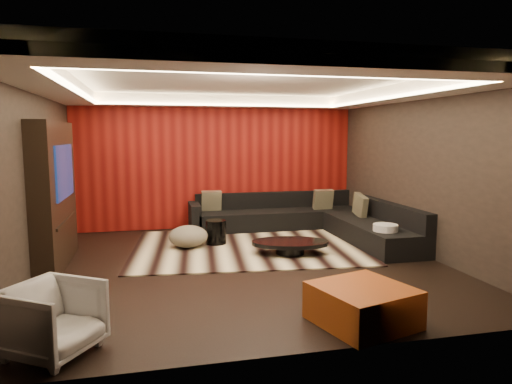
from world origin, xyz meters
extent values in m
cube|color=black|center=(0.00, 0.00, -0.01)|extent=(6.00, 6.00, 0.02)
cube|color=silver|center=(0.00, 0.00, 2.81)|extent=(6.00, 6.00, 0.02)
cube|color=black|center=(0.00, 3.01, 1.40)|extent=(6.00, 0.02, 2.80)
cube|color=black|center=(-3.01, 0.00, 1.40)|extent=(0.02, 6.00, 2.80)
cube|color=black|center=(3.01, 0.00, 1.40)|extent=(0.02, 6.00, 2.80)
cube|color=#6B0C0A|center=(0.00, 2.97, 1.40)|extent=(5.98, 0.05, 2.78)
cube|color=silver|center=(0.00, 2.70, 2.69)|extent=(6.00, 0.60, 0.22)
cube|color=silver|center=(0.00, -2.70, 2.69)|extent=(6.00, 0.60, 0.22)
cube|color=silver|center=(-2.70, 0.00, 2.69)|extent=(0.60, 4.80, 0.22)
cube|color=silver|center=(2.70, 0.00, 2.69)|extent=(0.60, 4.80, 0.22)
cube|color=#FFD899|center=(0.00, 2.36, 2.60)|extent=(4.80, 0.08, 0.04)
cube|color=#FFD899|center=(0.00, -2.36, 2.60)|extent=(4.80, 0.08, 0.04)
cube|color=#FFD899|center=(-2.36, 0.00, 2.60)|extent=(0.08, 4.80, 0.04)
cube|color=#FFD899|center=(2.36, 0.00, 2.60)|extent=(0.08, 4.80, 0.04)
cube|color=black|center=(-2.85, 0.60, 1.10)|extent=(0.30, 2.00, 2.20)
cube|color=black|center=(-2.69, 0.60, 1.45)|extent=(0.04, 1.30, 0.80)
cube|color=black|center=(-2.69, 0.60, 0.70)|extent=(0.04, 1.60, 0.04)
cube|color=beige|center=(0.24, 1.04, 0.01)|extent=(4.28, 3.39, 0.02)
cylinder|color=black|center=(0.83, 0.37, 0.13)|extent=(1.54, 1.54, 0.22)
cylinder|color=black|center=(-0.27, 1.36, 0.24)|extent=(0.46, 0.46, 0.43)
ellipsoid|color=beige|center=(-0.79, 1.23, 0.21)|extent=(0.81, 0.81, 0.38)
cylinder|color=silver|center=(2.39, 0.04, 0.26)|extent=(0.54, 0.54, 0.51)
cube|color=#8D4512|center=(0.74, -2.50, 0.20)|extent=(1.13, 1.13, 0.41)
imported|color=silver|center=(-2.31, -2.50, 0.33)|extent=(1.00, 1.00, 0.67)
cube|color=black|center=(1.25, 2.55, 0.20)|extent=(3.50, 0.90, 0.40)
cube|color=black|center=(1.25, 2.90, 0.57)|extent=(3.50, 0.20, 0.35)
cube|color=black|center=(2.55, 0.80, 0.20)|extent=(0.90, 2.60, 0.40)
cube|color=black|center=(2.90, 0.80, 0.57)|extent=(0.20, 2.60, 0.35)
cube|color=black|center=(-0.55, 2.55, 0.30)|extent=(0.20, 0.90, 0.60)
cube|color=tan|center=(2.60, 1.41, 0.62)|extent=(0.12, 0.50, 0.50)
cube|color=tan|center=(-0.18, 2.73, 0.62)|extent=(0.42, 0.20, 0.44)
cube|color=tan|center=(2.20, 2.39, 0.62)|extent=(0.42, 0.20, 0.44)
camera|label=1|loc=(-1.41, -6.77, 1.99)|focal=32.00mm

